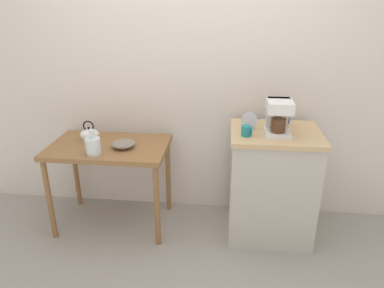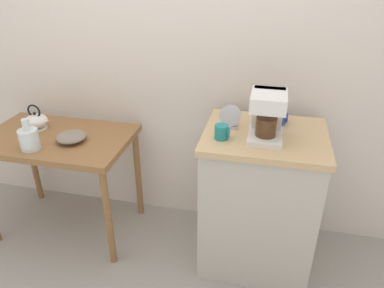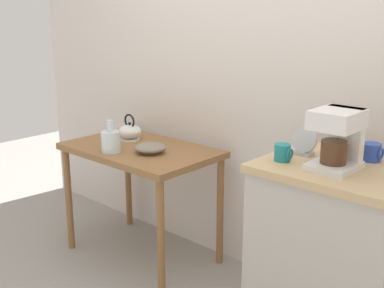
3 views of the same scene
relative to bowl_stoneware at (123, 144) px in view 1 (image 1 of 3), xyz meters
The scene contains 11 objects.
ground_plane 0.92m from the bowl_stoneware, ahead, with size 8.00×8.00×0.00m, color gray.
back_wall 0.97m from the bowl_stoneware, 37.57° to the left, with size 4.40×0.10×2.80m, color silver.
wooden_table 0.19m from the bowl_stoneware, 161.68° to the left, with size 0.95×0.60×0.74m.
kitchen_counter 1.23m from the bowl_stoneware, ahead, with size 0.68×0.57×0.91m.
bowl_stoneware is the anchor object (origin of this frame).
teakettle 0.34m from the bowl_stoneware, 159.31° to the left, with size 0.18×0.15×0.17m.
glass_carafe_vase 0.24m from the bowl_stoneware, 142.97° to the right, with size 0.12×0.12×0.20m.
coffee_maker 1.21m from the bowl_stoneware, ahead, with size 0.18×0.22×0.26m.
mug_dark_teal 0.97m from the bowl_stoneware, ahead, with size 0.08×0.07×0.08m.
mug_blue 1.28m from the bowl_stoneware, ahead, with size 0.09×0.09×0.08m.
table_clock 1.00m from the bowl_stoneware, ahead, with size 0.12×0.06×0.13m.
Camera 1 is at (0.32, -2.55, 1.83)m, focal length 33.04 mm.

